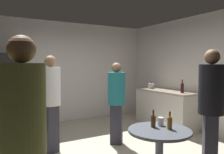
{
  "coord_description": "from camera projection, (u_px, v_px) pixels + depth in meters",
  "views": [
    {
      "loc": [
        -1.73,
        -3.32,
        1.57
      ],
      "look_at": [
        0.38,
        0.35,
        1.32
      ],
      "focal_mm": 35.95,
      "sensor_mm": 36.0,
      "label": 1
    }
  ],
  "objects": [
    {
      "name": "kitchen_counter",
      "position": [
        165.0,
        108.0,
        5.73
      ],
      "size": [
        0.64,
        1.75,
        0.9
      ],
      "color": "beige",
      "rests_on": "ground_plane"
    },
    {
      "name": "person_in_white_shirt",
      "position": [
        51.0,
        96.0,
        3.91
      ],
      "size": [
        0.44,
        0.44,
        1.72
      ],
      "rotation": [
        0.0,
        0.0,
        -1.22
      ],
      "color": "#2D2D38",
      "rests_on": "ground_plane"
    },
    {
      "name": "beer_bottle_brown",
      "position": [
        153.0,
        121.0,
        2.95
      ],
      "size": [
        0.06,
        0.06,
        0.23
      ],
      "color": "#593314",
      "rests_on": "foreground_table"
    },
    {
      "name": "wall_side_right",
      "position": [
        206.0,
        74.0,
        5.05
      ],
      "size": [
        0.06,
        5.2,
        2.7
      ],
      "primitive_type": "cube",
      "color": "silver",
      "rests_on": "ground_plane"
    },
    {
      "name": "wall_back",
      "position": [
        58.0,
        72.0,
        6.02
      ],
      "size": [
        5.32,
        0.06,
        2.7
      ],
      "primitive_type": "cube",
      "color": "silver",
      "rests_on": "ground_plane"
    },
    {
      "name": "person_in_black_shirt",
      "position": [
        211.0,
        102.0,
        3.11
      ],
      "size": [
        0.48,
        0.48,
        1.77
      ],
      "rotation": [
        0.0,
        0.0,
        2.39
      ],
      "color": "#2D2D38",
      "rests_on": "ground_plane"
    },
    {
      "name": "plastic_cup_white",
      "position": [
        161.0,
        121.0,
        3.03
      ],
      "size": [
        0.08,
        0.08,
        0.11
      ],
      "primitive_type": "cylinder",
      "color": "white",
      "rests_on": "foreground_table"
    },
    {
      "name": "kettle",
      "position": [
        151.0,
        86.0,
        6.11
      ],
      "size": [
        0.24,
        0.17,
        0.18
      ],
      "color": "#B2B2B7",
      "rests_on": "kitchen_counter"
    },
    {
      "name": "wine_bottle_on_counter",
      "position": [
        182.0,
        88.0,
        5.17
      ],
      "size": [
        0.08,
        0.08,
        0.31
      ],
      "color": "#3F141E",
      "rests_on": "kitchen_counter"
    },
    {
      "name": "beer_bottle_amber",
      "position": [
        170.0,
        123.0,
        2.85
      ],
      "size": [
        0.06,
        0.06,
        0.23
      ],
      "color": "#8C5919",
      "rests_on": "foreground_table"
    },
    {
      "name": "person_in_teal_shirt",
      "position": [
        116.0,
        97.0,
        4.35
      ],
      "size": [
        0.48,
        0.48,
        1.59
      ],
      "rotation": [
        0.0,
        0.0,
        -2.32
      ],
      "color": "#2D2D38",
      "rests_on": "ground_plane"
    },
    {
      "name": "refrigerator",
      "position": [
        5.0,
        94.0,
        5.02
      ],
      "size": [
        0.7,
        0.68,
        1.8
      ],
      "color": "black",
      "rests_on": "ground_plane"
    },
    {
      "name": "foreground_table",
      "position": [
        159.0,
        138.0,
        2.85
      ],
      "size": [
        0.8,
        0.8,
        0.73
      ],
      "color": "#4C515B",
      "rests_on": "ground_plane"
    },
    {
      "name": "person_in_olive_shirt",
      "position": [
        23.0,
        132.0,
        1.7
      ],
      "size": [
        0.37,
        0.37,
        1.78
      ],
      "rotation": [
        0.0,
        0.0,
        -0.09
      ],
      "color": "#2D2D38",
      "rests_on": "ground_plane"
    }
  ]
}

